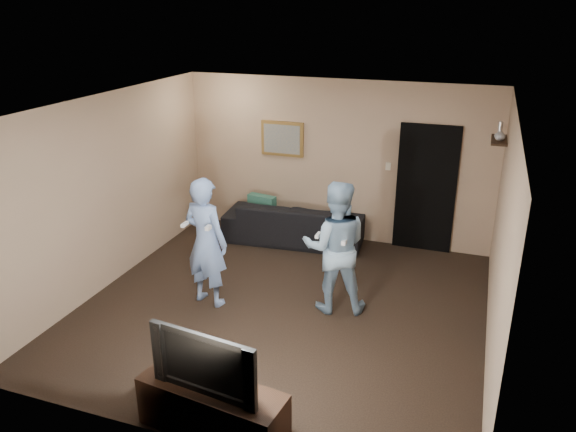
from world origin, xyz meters
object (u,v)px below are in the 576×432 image
at_px(television, 210,358).
at_px(wii_player_left, 206,242).
at_px(wii_player_right, 335,247).
at_px(tv_console, 213,409).
at_px(sofa, 294,222).

relative_size(television, wii_player_left, 0.61).
relative_size(television, wii_player_right, 0.61).
xyz_separation_m(tv_console, wii_player_left, (-1.13, 2.14, 0.60)).
xyz_separation_m(sofa, tv_console, (0.73, -4.42, -0.08)).
bearing_deg(wii_player_left, sofa, 79.93).
bearing_deg(sofa, television, 94.87).
bearing_deg(sofa, wii_player_right, 117.51).
xyz_separation_m(sofa, wii_player_right, (1.18, -1.89, 0.53)).
relative_size(sofa, wii_player_left, 1.31).
bearing_deg(sofa, wii_player_left, 75.43).
bearing_deg(tv_console, sofa, 106.43).
relative_size(wii_player_left, wii_player_right, 1.00).
bearing_deg(wii_player_right, wii_player_left, -166.12).
relative_size(tv_console, wii_player_left, 0.81).
distance_m(sofa, wii_player_left, 2.37).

